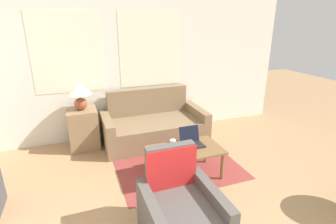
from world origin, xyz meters
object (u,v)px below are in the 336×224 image
object	(u,v)px
cup_yellow	(163,150)
cup_navy	(173,143)
coffee_table	(185,152)
armchair	(181,216)
tv_remote	(157,148)
couch	(153,126)
table_lamp	(79,92)
snack_bowl	(176,152)
laptop	(192,141)

from	to	relation	value
cup_yellow	cup_navy	bearing A→B (deg)	39.42
coffee_table	armchair	bearing A→B (deg)	-116.15
cup_navy	tv_remote	size ratio (longest dim) A/B	0.56
couch	cup_navy	bearing A→B (deg)	-93.00
armchair	coffee_table	distance (m)	1.10
table_lamp	coffee_table	xyz separation A→B (m)	(1.24, -1.39, -0.59)
armchair	cup_navy	distance (m)	1.21
armchair	coffee_table	size ratio (longest dim) A/B	0.91
couch	snack_bowl	bearing A→B (deg)	-94.50
snack_bowl	tv_remote	size ratio (longest dim) A/B	1.37
table_lamp	coffee_table	distance (m)	1.95
couch	tv_remote	world-z (taller)	couch
armchair	cup_yellow	distance (m)	1.01
armchair	tv_remote	bearing A→B (deg)	83.36
table_lamp	cup_navy	distance (m)	1.74
tv_remote	laptop	bearing A→B (deg)	-3.47
couch	coffee_table	world-z (taller)	couch
table_lamp	tv_remote	world-z (taller)	table_lamp
coffee_table	tv_remote	distance (m)	0.38
cup_navy	cup_yellow	bearing A→B (deg)	-140.58
couch	snack_bowl	size ratio (longest dim) A/B	8.45
couch	cup_navy	xyz separation A→B (m)	(-0.06, -1.11, 0.20)
coffee_table	laptop	world-z (taller)	laptop
armchair	cup_yellow	xyz separation A→B (m)	(0.16, 0.98, 0.20)
armchair	snack_bowl	size ratio (longest dim) A/B	4.28
laptop	snack_bowl	distance (m)	0.37
coffee_table	cup_yellow	size ratio (longest dim) A/B	9.00
couch	table_lamp	bearing A→B (deg)	173.85
snack_bowl	tv_remote	xyz separation A→B (m)	(-0.18, 0.23, -0.02)
laptop	cup_navy	distance (m)	0.26
armchair	table_lamp	distance (m)	2.59
cup_navy	tv_remote	distance (m)	0.23
laptop	snack_bowl	size ratio (longest dim) A/B	1.38
cup_navy	snack_bowl	world-z (taller)	cup_navy
armchair	snack_bowl	xyz separation A→B (m)	(0.31, 0.88, 0.18)
laptop	cup_yellow	world-z (taller)	laptop
table_lamp	cup_yellow	distance (m)	1.74
armchair	laptop	world-z (taller)	armchair
couch	armchair	world-z (taller)	armchair
table_lamp	cup_yellow	world-z (taller)	table_lamp
cup_navy	tv_remote	world-z (taller)	cup_navy
laptop	snack_bowl	xyz separation A→B (m)	(-0.31, -0.20, -0.02)
couch	laptop	size ratio (longest dim) A/B	6.10
coffee_table	laptop	distance (m)	0.20
coffee_table	cup_navy	size ratio (longest dim) A/B	11.59
table_lamp	couch	bearing A→B (deg)	-6.15
tv_remote	coffee_table	bearing A→B (deg)	-20.49
cup_navy	cup_yellow	world-z (taller)	cup_yellow
cup_yellow	armchair	bearing A→B (deg)	-99.32
snack_bowl	laptop	bearing A→B (deg)	33.51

